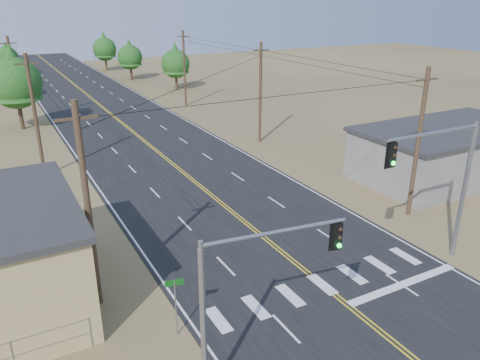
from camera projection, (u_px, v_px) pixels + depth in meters
road at (171, 163)px, 42.29m from camera, size 15.00×200.00×0.02m
building_right at (447, 153)px, 38.57m from camera, size 15.00×8.00×4.00m
utility_pole_left_near at (88, 207)px, 21.03m from camera, size 1.80×0.30×10.00m
utility_pole_left_mid at (35, 116)px, 37.40m from camera, size 1.80×0.30×10.00m
utility_pole_left_far at (15, 80)px, 53.78m from camera, size 1.80×0.30×10.00m
utility_pole_right_near at (418, 143)px, 30.38m from camera, size 1.80×0.30×10.00m
utility_pole_right_mid at (260, 92)px, 46.75m from camera, size 1.80×0.30×10.00m
utility_pole_right_far at (184, 68)px, 63.13m from camera, size 1.80×0.30×10.00m
signal_mast_left at (246, 289)px, 16.11m from camera, size 5.41×1.03×6.72m
signal_mast_right at (445, 174)px, 24.42m from camera, size 6.28×0.47×7.93m
street_sign at (175, 298)px, 20.03m from camera, size 0.83×0.19×2.82m
tree_left_near at (14, 78)px, 51.19m from camera, size 5.67×5.67×9.45m
tree_left_far at (7, 55)px, 87.49m from camera, size 3.91×3.91×6.51m
tree_right_near at (175, 61)px, 74.44m from camera, size 4.50×4.50×7.50m
tree_right_mid at (130, 55)px, 83.76m from camera, size 4.36×4.36×7.27m
tree_right_far at (104, 47)px, 94.53m from camera, size 4.65×4.65×7.74m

